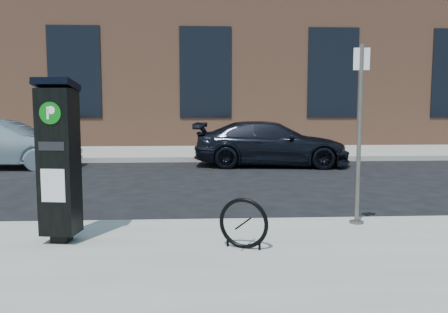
{
  "coord_description": "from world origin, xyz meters",
  "views": [
    {
      "loc": [
        -0.31,
        -6.58,
        1.78
      ],
      "look_at": [
        0.08,
        0.5,
        1.0
      ],
      "focal_mm": 38.0,
      "sensor_mm": 36.0,
      "label": 1
    }
  ],
  "objects": [
    {
      "name": "sidewalk_far",
      "position": [
        0.0,
        14.0,
        0.07
      ],
      "size": [
        60.0,
        12.0,
        0.15
      ],
      "primitive_type": "cube",
      "color": "gray",
      "rests_on": "ground"
    },
    {
      "name": "building",
      "position": [
        -0.0,
        17.0,
        4.15
      ],
      "size": [
        28.0,
        10.05,
        8.25
      ],
      "color": "brown",
      "rests_on": "ground"
    },
    {
      "name": "ground",
      "position": [
        0.0,
        0.0,
        0.0
      ],
      "size": [
        120.0,
        120.0,
        0.0
      ],
      "primitive_type": "plane",
      "color": "black",
      "rests_on": "ground"
    },
    {
      "name": "parking_kiosk",
      "position": [
        -1.94,
        -0.96,
        1.14
      ],
      "size": [
        0.5,
        0.45,
        1.94
      ],
      "rotation": [
        0.0,
        0.0,
        -0.15
      ],
      "color": "black",
      "rests_on": "sidewalk_near"
    },
    {
      "name": "curb_near",
      "position": [
        0.0,
        -0.02,
        0.07
      ],
      "size": [
        60.0,
        0.12,
        0.16
      ],
      "primitive_type": "cube",
      "color": "#9E9B93",
      "rests_on": "ground"
    },
    {
      "name": "curb_far",
      "position": [
        0.0,
        8.02,
        0.07
      ],
      "size": [
        60.0,
        0.12,
        0.16
      ],
      "primitive_type": "cube",
      "color": "#9E9B93",
      "rests_on": "ground"
    },
    {
      "name": "bike_rack",
      "position": [
        0.2,
        -1.35,
        0.44
      ],
      "size": [
        0.55,
        0.29,
        0.59
      ],
      "rotation": [
        0.0,
        0.0,
        -0.43
      ],
      "color": "black",
      "rests_on": "sidewalk_near"
    },
    {
      "name": "car_silver",
      "position": [
        -5.76,
        6.89,
        0.67
      ],
      "size": [
        4.15,
        1.67,
        1.34
      ],
      "primitive_type": "imported",
      "rotation": [
        0.0,
        0.0,
        1.51
      ],
      "color": "#88A0AE",
      "rests_on": "ground"
    },
    {
      "name": "sign_pole",
      "position": [
        1.87,
        -0.3,
        1.35
      ],
      "size": [
        0.21,
        0.19,
        2.43
      ],
      "rotation": [
        0.0,
        0.0,
        -0.13
      ],
      "color": "#4D4844",
      "rests_on": "sidewalk_near"
    },
    {
      "name": "car_dark",
      "position": [
        1.81,
        6.99,
        0.64
      ],
      "size": [
        4.6,
        2.26,
        1.29
      ],
      "primitive_type": "imported",
      "rotation": [
        0.0,
        0.0,
        1.46
      ],
      "color": "black",
      "rests_on": "ground"
    }
  ]
}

